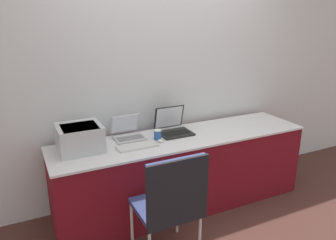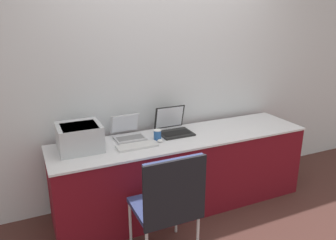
{
  "view_description": "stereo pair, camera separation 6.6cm",
  "coord_description": "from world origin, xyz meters",
  "px_view_note": "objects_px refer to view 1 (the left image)",
  "views": [
    {
      "loc": [
        -1.45,
        -2.35,
        1.91
      ],
      "look_at": [
        -0.15,
        0.34,
        0.95
      ],
      "focal_mm": 35.0,
      "sensor_mm": 36.0,
      "label": 1
    },
    {
      "loc": [
        -1.39,
        -2.38,
        1.91
      ],
      "look_at": [
        -0.15,
        0.34,
        0.95
      ],
      "focal_mm": 35.0,
      "sensor_mm": 36.0,
      "label": 2
    }
  ],
  "objects_px": {
    "laptop_right": "(173,127)",
    "mouse": "(160,141)",
    "coffee_cup": "(158,135)",
    "laptop_left": "(128,133)",
    "printer": "(80,137)",
    "external_keyboard": "(137,146)",
    "chair": "(172,199)"
  },
  "relations": [
    {
      "from": "chair",
      "to": "coffee_cup",
      "type": "bearing_deg",
      "value": 73.73
    },
    {
      "from": "printer",
      "to": "laptop_left",
      "type": "distance_m",
      "value": 0.5
    },
    {
      "from": "printer",
      "to": "laptop_right",
      "type": "bearing_deg",
      "value": 3.3
    },
    {
      "from": "printer",
      "to": "laptop_right",
      "type": "xyz_separation_m",
      "value": [
        0.94,
        0.05,
        -0.07
      ]
    },
    {
      "from": "laptop_right",
      "to": "mouse",
      "type": "xyz_separation_m",
      "value": [
        -0.23,
        -0.19,
        -0.04
      ]
    },
    {
      "from": "laptop_left",
      "to": "laptop_right",
      "type": "height_order",
      "value": "laptop_right"
    },
    {
      "from": "printer",
      "to": "coffee_cup",
      "type": "relative_size",
      "value": 3.83
    },
    {
      "from": "external_keyboard",
      "to": "chair",
      "type": "bearing_deg",
      "value": -87.49
    },
    {
      "from": "laptop_right",
      "to": "external_keyboard",
      "type": "distance_m",
      "value": 0.51
    },
    {
      "from": "external_keyboard",
      "to": "mouse",
      "type": "xyz_separation_m",
      "value": [
        0.24,
        0.02,
        0.0
      ]
    },
    {
      "from": "laptop_right",
      "to": "chair",
      "type": "height_order",
      "value": "laptop_right"
    },
    {
      "from": "external_keyboard",
      "to": "mouse",
      "type": "distance_m",
      "value": 0.24
    },
    {
      "from": "laptop_right",
      "to": "coffee_cup",
      "type": "bearing_deg",
      "value": -153.88
    },
    {
      "from": "mouse",
      "to": "coffee_cup",
      "type": "bearing_deg",
      "value": 85.27
    },
    {
      "from": "printer",
      "to": "laptop_right",
      "type": "height_order",
      "value": "laptop_right"
    },
    {
      "from": "laptop_right",
      "to": "mouse",
      "type": "distance_m",
      "value": 0.3
    },
    {
      "from": "printer",
      "to": "mouse",
      "type": "bearing_deg",
      "value": -10.7
    },
    {
      "from": "chair",
      "to": "laptop_right",
      "type": "bearing_deg",
      "value": 62.71
    },
    {
      "from": "printer",
      "to": "mouse",
      "type": "xyz_separation_m",
      "value": [
        0.71,
        -0.13,
        -0.11
      ]
    },
    {
      "from": "laptop_left",
      "to": "chair",
      "type": "bearing_deg",
      "value": -88.52
    },
    {
      "from": "printer",
      "to": "mouse",
      "type": "relative_size",
      "value": 6.66
    },
    {
      "from": "coffee_cup",
      "to": "chair",
      "type": "distance_m",
      "value": 0.81
    },
    {
      "from": "laptop_right",
      "to": "mouse",
      "type": "relative_size",
      "value": 5.72
    },
    {
      "from": "laptop_right",
      "to": "coffee_cup",
      "type": "height_order",
      "value": "laptop_right"
    },
    {
      "from": "external_keyboard",
      "to": "chair",
      "type": "height_order",
      "value": "chair"
    },
    {
      "from": "printer",
      "to": "laptop_left",
      "type": "relative_size",
      "value": 1.28
    },
    {
      "from": "laptop_left",
      "to": "laptop_right",
      "type": "bearing_deg",
      "value": -7.32
    },
    {
      "from": "coffee_cup",
      "to": "mouse",
      "type": "xyz_separation_m",
      "value": [
        -0.01,
        -0.08,
        -0.03
      ]
    },
    {
      "from": "chair",
      "to": "laptop_left",
      "type": "bearing_deg",
      "value": 91.48
    },
    {
      "from": "coffee_cup",
      "to": "mouse",
      "type": "relative_size",
      "value": 1.74
    },
    {
      "from": "coffee_cup",
      "to": "mouse",
      "type": "distance_m",
      "value": 0.09
    },
    {
      "from": "laptop_left",
      "to": "coffee_cup",
      "type": "bearing_deg",
      "value": -35.08
    }
  ]
}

